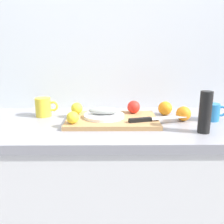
# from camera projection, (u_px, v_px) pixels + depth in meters

# --- Properties ---
(back_wall) EXTENTS (3.20, 0.05, 2.50)m
(back_wall) POSITION_uv_depth(u_px,v_px,m) (96.00, 49.00, 1.42)
(back_wall) COLOR silver
(back_wall) RESTS_ON ground_plane
(kitchen_counter) EXTENTS (2.00, 0.60, 0.90)m
(kitchen_counter) POSITION_uv_depth(u_px,v_px,m) (95.00, 202.00, 1.30)
(kitchen_counter) COLOR white
(kitchen_counter) RESTS_ON ground_plane
(cutting_board) EXTENTS (0.44, 0.29, 0.02)m
(cutting_board) POSITION_uv_depth(u_px,v_px,m) (112.00, 120.00, 1.19)
(cutting_board) COLOR tan
(cutting_board) RESTS_ON kitchen_counter
(white_plate) EXTENTS (0.20, 0.20, 0.01)m
(white_plate) POSITION_uv_depth(u_px,v_px,m) (104.00, 116.00, 1.20)
(white_plate) COLOR white
(white_plate) RESTS_ON cutting_board
(fish_fillet) EXTENTS (0.15, 0.06, 0.04)m
(fish_fillet) POSITION_uv_depth(u_px,v_px,m) (104.00, 111.00, 1.19)
(fish_fillet) COLOR #999E99
(fish_fillet) RESTS_ON white_plate
(chef_knife) EXTENTS (0.29, 0.10, 0.02)m
(chef_knife) POSITION_uv_depth(u_px,v_px,m) (151.00, 119.00, 1.14)
(chef_knife) COLOR silver
(chef_knife) RESTS_ON cutting_board
(lemon_0) EXTENTS (0.06, 0.06, 0.06)m
(lemon_0) POSITION_uv_depth(u_px,v_px,m) (77.00, 108.00, 1.26)
(lemon_0) COLOR yellow
(lemon_0) RESTS_ON cutting_board
(lemon_1) EXTENTS (0.06, 0.06, 0.06)m
(lemon_1) POSITION_uv_depth(u_px,v_px,m) (73.00, 118.00, 1.09)
(lemon_1) COLOR yellow
(lemon_1) RESTS_ON cutting_board
(tomato_0) EXTENTS (0.07, 0.07, 0.07)m
(tomato_0) POSITION_uv_depth(u_px,v_px,m) (134.00, 107.00, 1.27)
(tomato_0) COLOR red
(tomato_0) RESTS_ON cutting_board
(coffee_mug_0) EXTENTS (0.12, 0.08, 0.09)m
(coffee_mug_0) POSITION_uv_depth(u_px,v_px,m) (212.00, 112.00, 1.21)
(coffee_mug_0) COLOR #2672B2
(coffee_mug_0) RESTS_ON kitchen_counter
(coffee_mug_2) EXTENTS (0.12, 0.08, 0.10)m
(coffee_mug_2) POSITION_uv_depth(u_px,v_px,m) (44.00, 107.00, 1.28)
(coffee_mug_2) COLOR yellow
(coffee_mug_2) RESTS_ON kitchen_counter
(orange_1) EXTENTS (0.07, 0.07, 0.07)m
(orange_1) POSITION_uv_depth(u_px,v_px,m) (183.00, 114.00, 1.20)
(orange_1) COLOR orange
(orange_1) RESTS_ON kitchen_counter
(orange_2) EXTENTS (0.08, 0.08, 0.08)m
(orange_2) POSITION_uv_depth(u_px,v_px,m) (165.00, 108.00, 1.31)
(orange_2) COLOR orange
(orange_2) RESTS_ON kitchen_counter
(pepper_mill) EXTENTS (0.05, 0.05, 0.18)m
(pepper_mill) POSITION_uv_depth(u_px,v_px,m) (205.00, 112.00, 1.02)
(pepper_mill) COLOR black
(pepper_mill) RESTS_ON kitchen_counter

